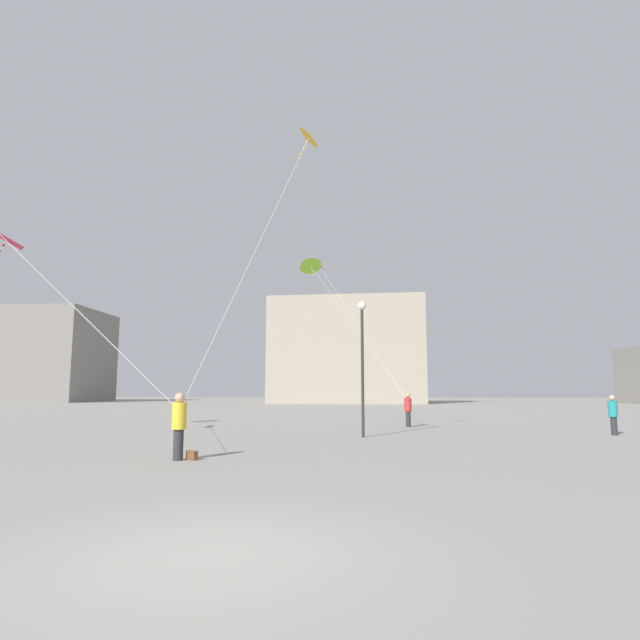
% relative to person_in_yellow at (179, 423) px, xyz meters
% --- Properties ---
extents(ground_plane, '(300.00, 300.00, 0.00)m').
position_rel_person_in_yellow_xyz_m(ground_plane, '(3.21, -8.00, -0.97)').
color(ground_plane, gray).
extents(person_in_yellow, '(0.39, 0.39, 1.77)m').
position_rel_person_in_yellow_xyz_m(person_in_yellow, '(0.00, 0.00, 0.00)').
color(person_in_yellow, '#2D2D33').
rests_on(person_in_yellow, ground_plane).
extents(person_in_red, '(0.38, 0.38, 1.72)m').
position_rel_person_in_yellow_xyz_m(person_in_red, '(7.12, 14.01, -0.03)').
color(person_in_red, '#2D2D33').
rests_on(person_in_red, ground_plane).
extents(person_in_teal, '(0.36, 0.36, 1.66)m').
position_rel_person_in_yellow_xyz_m(person_in_teal, '(15.22, 9.40, -0.06)').
color(person_in_teal, '#2D2D33').
rests_on(person_in_teal, ground_plane).
extents(kite_magenta_delta, '(6.36, 15.53, 11.20)m').
position_rel_person_in_yellow_xyz_m(kite_magenta_delta, '(1.36, 28.38, 10.90)').
color(kite_magenta_delta, '#D12899').
extents(kite_amber_diamond, '(3.33, 5.88, 10.71)m').
position_rel_person_in_yellow_xyz_m(kite_amber_diamond, '(2.87, 5.31, 10.49)').
color(kite_amber_diamond, yellow).
extents(kite_crimson_delta, '(8.62, 4.79, 6.41)m').
position_rel_person_in_yellow_xyz_m(kite_crimson_delta, '(-8.02, 3.94, 6.31)').
color(kite_crimson_delta, red).
extents(kite_lime_diamond, '(5.82, 1.48, 7.62)m').
position_rel_person_in_yellow_xyz_m(kite_lime_diamond, '(2.10, 13.84, 7.51)').
color(kite_lime_diamond, '#8CD12D').
extents(building_left_hall, '(20.85, 17.24, 15.78)m').
position_rel_person_in_yellow_xyz_m(building_left_hall, '(-51.79, 74.95, 6.92)').
color(building_left_hall, gray).
rests_on(building_left_hall, ground_plane).
extents(building_centre_hall, '(23.76, 10.65, 15.96)m').
position_rel_person_in_yellow_xyz_m(building_centre_hall, '(2.21, 67.82, 7.01)').
color(building_centre_hall, '#A39984').
rests_on(building_centre_hall, ground_plane).
extents(lamppost_east, '(0.36, 0.36, 5.46)m').
position_rel_person_in_yellow_xyz_m(lamppost_east, '(4.85, 7.55, 2.64)').
color(lamppost_east, '#2D2D30').
rests_on(lamppost_east, ground_plane).
extents(handbag_beside_flyer, '(0.35, 0.29, 0.24)m').
position_rel_person_in_yellow_xyz_m(handbag_beside_flyer, '(0.35, 0.10, -0.85)').
color(handbag_beside_flyer, brown).
rests_on(handbag_beside_flyer, ground_plane).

